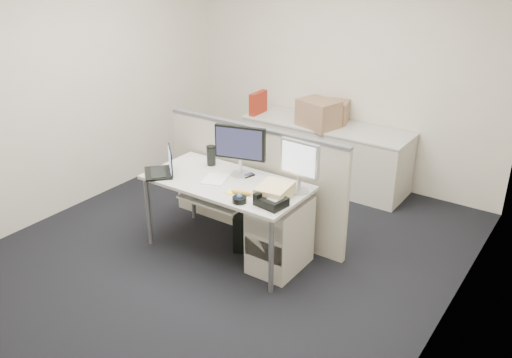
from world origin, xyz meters
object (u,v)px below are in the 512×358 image
Objects in this scene: desk at (227,188)px; monitor_main at (240,151)px; laptop at (157,162)px; desk_phone at (271,201)px.

desk is 0.35m from monitor_main.
monitor_main is 0.78m from laptop.
desk is 6.37× the size of desk_phone.
monitor_main is 1.47× the size of laptop.
laptop is (-0.65, -0.41, -0.12)m from monitor_main.
monitor_main is at bearing 81.17° from desk.
monitor_main is (0.03, 0.18, 0.30)m from desk.
desk is 0.63m from desk_phone.
desk_phone is at bearing -47.94° from monitor_main.
desk is 0.69m from laptop.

